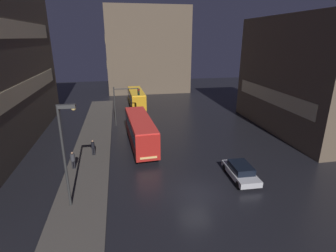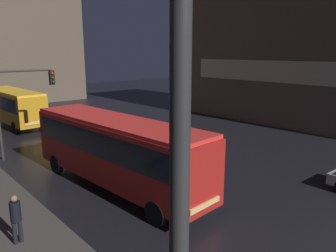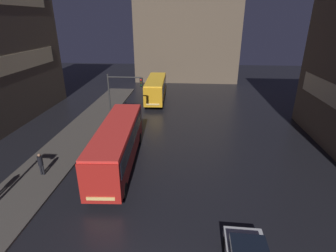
{
  "view_description": "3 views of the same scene",
  "coord_description": "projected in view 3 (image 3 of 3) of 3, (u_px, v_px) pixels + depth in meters",
  "views": [
    {
      "loc": [
        -5.57,
        -17.48,
        11.97
      ],
      "look_at": [
        -0.44,
        10.07,
        2.45
      ],
      "focal_mm": 28.0,
      "sensor_mm": 36.0,
      "label": 1
    },
    {
      "loc": [
        -11.49,
        -1.84,
        6.37
      ],
      "look_at": [
        2.14,
        13.36,
        1.72
      ],
      "focal_mm": 35.0,
      "sensor_mm": 36.0,
      "label": 2
    },
    {
      "loc": [
        1.66,
        -6.7,
        10.62
      ],
      "look_at": [
        0.02,
        14.12,
        2.04
      ],
      "focal_mm": 28.0,
      "sensor_mm": 36.0,
      "label": 3
    }
  ],
  "objects": [
    {
      "name": "sidewalk_left",
      "position": [
        47.0,
        166.0,
        20.18
      ],
      "size": [
        4.0,
        48.0,
        0.15
      ],
      "color": "#47423D",
      "rests_on": "ground"
    },
    {
      "name": "building_far_backdrop",
      "position": [
        187.0,
        27.0,
        48.44
      ],
      "size": [
        18.07,
        12.0,
        18.31
      ],
      "color": "brown",
      "rests_on": "ground"
    },
    {
      "name": "bus_near",
      "position": [
        117.0,
        141.0,
        19.67
      ],
      "size": [
        3.01,
        10.75,
        3.36
      ],
      "rotation": [
        0.0,
        0.0,
        3.2
      ],
      "color": "#AD1E19",
      "rests_on": "ground"
    },
    {
      "name": "bus_far",
      "position": [
        156.0,
        87.0,
        35.72
      ],
      "size": [
        2.69,
        9.16,
        3.13
      ],
      "rotation": [
        0.0,
        0.0,
        3.18
      ],
      "color": "orange",
      "rests_on": "ground"
    },
    {
      "name": "pedestrian_near",
      "position": [
        40.0,
        163.0,
        18.62
      ],
      "size": [
        0.43,
        0.43,
        1.7
      ],
      "rotation": [
        0.0,
        0.0,
        3.45
      ],
      "color": "black",
      "rests_on": "sidewalk_left"
    },
    {
      "name": "traffic_light_main",
      "position": [
        122.0,
        91.0,
        26.49
      ],
      "size": [
        3.6,
        0.35,
        5.55
      ],
      "color": "#2D2D2D",
      "rests_on": "ground"
    }
  ]
}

